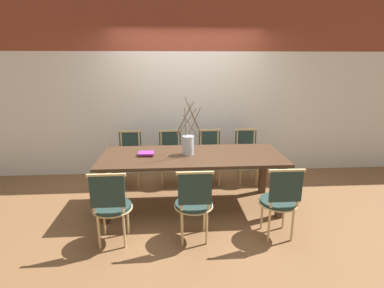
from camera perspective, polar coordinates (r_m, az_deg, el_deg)
The scene contains 12 objects.
ground_plane at distance 4.29m, azimuth 0.00°, elevation -11.63°, with size 16.00×16.00×0.00m, color brown.
wall_rear at distance 5.20m, azimuth -1.06°, elevation 11.60°, with size 12.00×0.06×3.20m.
dining_table at distance 4.03m, azimuth 0.00°, elevation -3.33°, with size 2.43×0.98×0.75m.
chair_near_leftend at distance 3.38m, azimuth -15.13°, elevation -11.04°, with size 0.44×0.44×0.87m.
chair_near_left at distance 3.32m, azimuth 0.38°, elevation -10.95°, with size 0.44×0.44×0.87m.
chair_near_center at distance 3.52m, azimuth 16.42°, elevation -10.03°, with size 0.44×0.44×0.87m.
chair_far_leftend at distance 4.92m, azimuth -11.75°, elevation -2.33°, with size 0.44×0.44×0.87m.
chair_far_left at distance 4.87m, azimuth -4.18°, elevation -2.21°, with size 0.44×0.44×0.87m.
chair_far_center at distance 4.91m, azimuth 3.46°, elevation -2.05°, with size 0.44×0.44×0.87m.
chair_far_right at distance 5.02m, azimuth 10.41°, elevation -1.88°, with size 0.44×0.44×0.87m.
vase_centerpiece at distance 3.98m, azimuth -0.74°, elevation -0.07°, with size 0.36×0.36×0.79m.
book_stack at distance 4.02m, azimuth -8.71°, elevation -1.83°, with size 0.21×0.17×0.04m.
Camera 1 is at (-0.26, -3.80, 1.96)m, focal length 28.00 mm.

